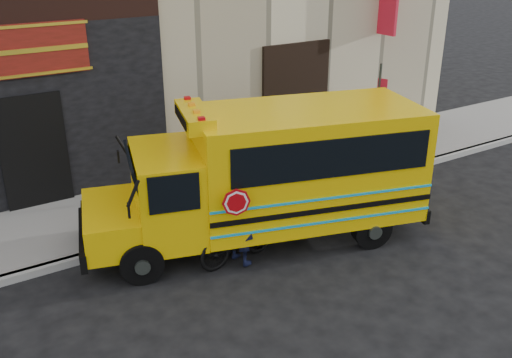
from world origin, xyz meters
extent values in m
plane|color=black|center=(0.00, 0.00, 0.00)|extent=(120.00, 120.00, 0.00)
cube|color=#979792|center=(0.00, 2.60, 0.07)|extent=(40.00, 0.20, 0.15)
cube|color=gray|center=(0.00, 4.10, 0.07)|extent=(40.00, 3.00, 0.15)
cube|color=black|center=(-3.20, 5.40, 1.40)|extent=(1.30, 0.10, 2.50)
cylinder|color=black|center=(-2.35, 1.32, 0.40)|extent=(0.85, 0.49, 0.80)
cylinder|color=black|center=(-1.83, 3.15, 0.40)|extent=(0.85, 0.49, 0.80)
cylinder|color=black|center=(2.08, 0.08, 0.40)|extent=(0.85, 0.49, 0.80)
cylinder|color=black|center=(2.60, 1.91, 0.40)|extent=(0.85, 0.49, 0.80)
cube|color=#E8B704|center=(-2.52, 2.35, 0.80)|extent=(1.50, 2.20, 0.70)
cube|color=black|center=(-3.05, 2.50, 0.55)|extent=(0.67, 2.01, 0.35)
cube|color=#E8B704|center=(-1.46, 2.06, 1.30)|extent=(1.72, 2.35, 1.70)
cube|color=black|center=(-2.01, 2.21, 1.70)|extent=(0.54, 1.75, 0.90)
cube|color=#E8B704|center=(1.28, 1.29, 1.62)|extent=(4.93, 3.33, 2.25)
cube|color=black|center=(3.48, 0.67, 0.55)|extent=(0.71, 2.15, 0.30)
cube|color=black|center=(1.08, 0.19, 2.10)|extent=(3.77, 1.09, 0.75)
cube|color=#E8B704|center=(-0.89, 1.89, 2.78)|extent=(0.91, 1.68, 0.28)
cylinder|color=#A6060C|center=(-0.80, 0.52, 1.55)|extent=(0.51, 0.17, 0.52)
cylinder|color=#404842|center=(4.72, 2.90, 1.48)|extent=(0.06, 0.06, 2.96)
cube|color=red|center=(4.75, 2.83, 2.41)|extent=(0.11, 0.25, 0.37)
cube|color=white|center=(4.75, 2.83, 1.94)|extent=(0.11, 0.25, 0.32)
imported|color=black|center=(-0.50, 1.00, 0.53)|extent=(1.80, 0.69, 1.05)
imported|color=black|center=(-0.50, 0.92, 0.95)|extent=(0.60, 0.78, 1.90)
camera|label=1|loc=(-5.28, -7.32, 5.89)|focal=40.00mm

